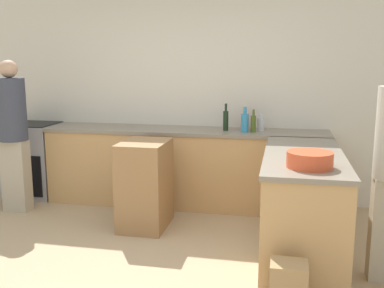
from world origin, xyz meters
TOP-DOWN VIEW (x-y plane):
  - ground_plane at (0.00, 0.00)m, footprint 14.00×14.00m
  - wall_back at (0.00, 2.33)m, footprint 8.00×0.06m
  - counter_back at (0.00, 2.00)m, footprint 3.36×0.63m
  - counter_peninsula at (1.34, 0.83)m, footprint 0.69×1.76m
  - range_oven at (-2.01, 2.00)m, footprint 0.64×0.61m
  - island_table at (-0.25, 1.18)m, footprint 0.46×0.62m
  - mixing_bowl at (1.36, 0.30)m, footprint 0.35×0.35m
  - vinegar_bottle_clear at (0.89, 2.06)m, footprint 0.08×0.08m
  - dish_soap_bottle at (0.72, 1.92)m, footprint 0.09×0.09m
  - wine_bottle_dark at (0.49, 1.99)m, footprint 0.06×0.06m
  - olive_oil_bottle at (0.81, 1.93)m, footprint 0.06×0.06m
  - hot_sauce_bottle at (0.70, 2.15)m, footprint 0.08×0.08m
  - person_by_range at (-1.87, 1.37)m, footprint 0.33×0.33m
  - paper_bag at (1.22, -0.22)m, footprint 0.26×0.21m

SIDE VIEW (x-z plane):
  - ground_plane at x=0.00m, z-range 0.00..0.00m
  - paper_bag at x=1.22m, z-range 0.00..0.38m
  - island_table at x=-0.25m, z-range 0.00..0.92m
  - counter_back at x=0.00m, z-range 0.00..0.93m
  - counter_peninsula at x=1.34m, z-range 0.00..0.93m
  - range_oven at x=-2.01m, z-range 0.00..0.94m
  - person_by_range at x=-1.87m, z-range 0.08..1.82m
  - mixing_bowl at x=1.36m, z-range 0.93..1.05m
  - vinegar_bottle_clear at x=0.89m, z-range 0.91..1.12m
  - hot_sauce_bottle at x=0.70m, z-range 0.90..1.15m
  - olive_oil_bottle at x=0.81m, z-range 0.90..1.16m
  - dish_soap_bottle at x=0.72m, z-range 0.90..1.19m
  - wine_bottle_dark at x=0.49m, z-range 0.90..1.21m
  - wall_back at x=0.00m, z-range 0.00..2.70m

